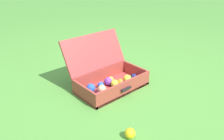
{
  "coord_description": "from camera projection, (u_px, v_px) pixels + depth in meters",
  "views": [
    {
      "loc": [
        -1.28,
        -1.33,
        1.06
      ],
      "look_at": [
        -0.07,
        0.03,
        0.19
      ],
      "focal_mm": 36.2,
      "sensor_mm": 36.0,
      "label": 1
    }
  ],
  "objects": [
    {
      "name": "ground_plane",
      "position": [
        120.0,
        87.0,
        2.12
      ],
      "size": [
        16.0,
        16.0,
        0.0
      ],
      "primitive_type": "plane",
      "color": "#4C8C38"
    },
    {
      "name": "open_suitcase",
      "position": [
        108.0,
        77.0,
        2.09
      ],
      "size": [
        0.64,
        0.54,
        0.45
      ],
      "color": "#B23838",
      "rests_on": "ground"
    },
    {
      "name": "stray_ball_on_grass",
      "position": [
        130.0,
        133.0,
        1.5
      ],
      "size": [
        0.07,
        0.07,
        0.07
      ],
      "primitive_type": "sphere",
      "color": "yellow",
      "rests_on": "ground"
    }
  ]
}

